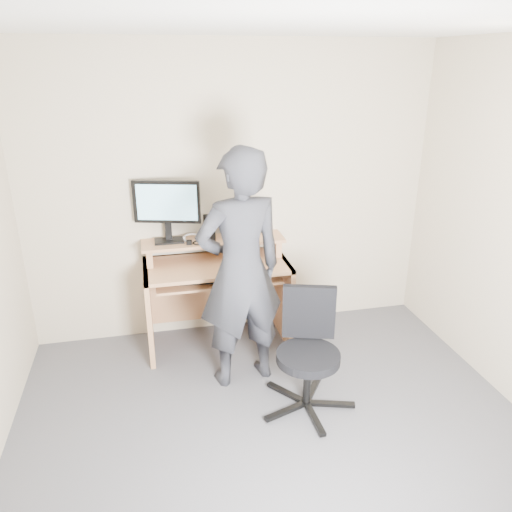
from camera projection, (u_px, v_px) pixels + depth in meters
name	position (u px, v px, depth m)	size (l,w,h in m)	color
ground	(285.00, 456.00, 3.14)	(3.50, 3.50, 0.00)	#58585D
back_wall	(233.00, 195.00, 4.27)	(3.50, 0.02, 2.50)	#C0B598
ceiling	(297.00, 18.00, 2.22)	(3.50, 3.50, 0.02)	white
desk	(216.00, 282.00, 4.29)	(1.20, 0.60, 0.91)	tan
monitor	(167.00, 206.00, 4.05)	(0.54, 0.19, 0.52)	black
external_drive	(209.00, 228.00, 4.20)	(0.07, 0.13, 0.20)	black
travel_mug	(231.00, 227.00, 4.24)	(0.08, 0.08, 0.19)	silver
smartphone	(232.00, 239.00, 4.21)	(0.07, 0.13, 0.01)	black
charger	(189.00, 242.00, 4.10)	(0.04, 0.04, 0.04)	black
headphones	(192.00, 238.00, 4.22)	(0.16, 0.16, 0.02)	silver
keyboard	(208.00, 278.00, 4.07)	(0.46, 0.18, 0.03)	black
mouse	(250.00, 263.00, 4.10)	(0.10, 0.06, 0.04)	black
office_chair	(308.00, 346.00, 3.48)	(0.67, 0.64, 0.84)	black
person	(241.00, 271.00, 3.60)	(0.66, 0.43, 1.81)	black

